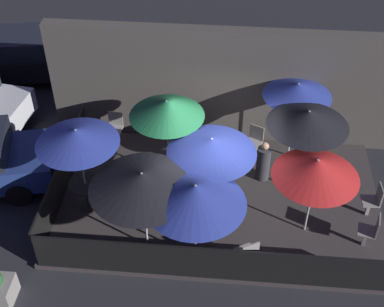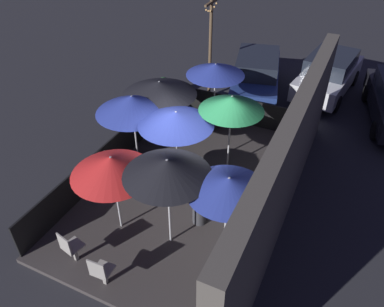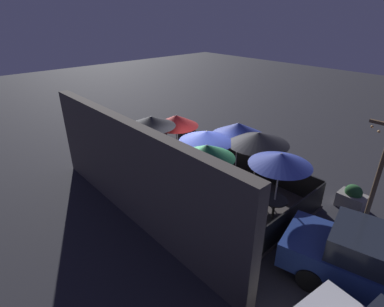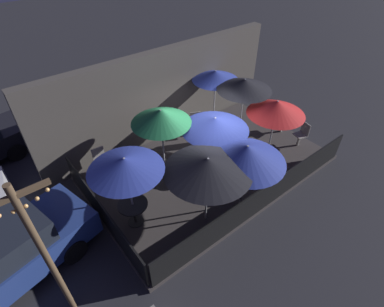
{
  "view_description": "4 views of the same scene",
  "coord_description": "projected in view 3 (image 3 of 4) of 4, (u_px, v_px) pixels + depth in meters",
  "views": [
    {
      "loc": [
        0.16,
        -9.38,
        9.62
      ],
      "look_at": [
        -0.71,
        0.36,
        1.25
      ],
      "focal_mm": 50.0,
      "sensor_mm": 36.0,
      "label": 1
    },
    {
      "loc": [
        7.13,
        3.54,
        7.17
      ],
      "look_at": [
        -0.43,
        -0.02,
        0.97
      ],
      "focal_mm": 35.0,
      "sensor_mm": 36.0,
      "label": 2
    },
    {
      "loc": [
        -7.24,
        6.7,
        6.21
      ],
      "look_at": [
        0.29,
        -0.12,
        1.36
      ],
      "focal_mm": 28.0,
      "sensor_mm": 36.0,
      "label": 3
    },
    {
      "loc": [
        -5.23,
        -5.64,
        6.97
      ],
      "look_at": [
        -0.84,
        -0.1,
        1.17
      ],
      "focal_mm": 28.0,
      "sensor_mm": 36.0,
      "label": 4
    }
  ],
  "objects": [
    {
      "name": "dining_table_1",
      "position": [
        274.0,
        204.0,
        9.45
      ],
      "size": [
        0.81,
        0.81,
        0.75
      ],
      "color": "black",
      "rests_on": "patio_deck"
    },
    {
      "name": "patio_chair_4",
      "position": [
        219.0,
        153.0,
        13.02
      ],
      "size": [
        0.54,
        0.54,
        0.91
      ],
      "rotation": [
        0.0,
        0.0,
        2.06
      ],
      "color": "gray",
      "rests_on": "patio_deck"
    },
    {
      "name": "light_post",
      "position": [
        378.0,
        178.0,
        7.98
      ],
      "size": [
        1.1,
        0.12,
        3.91
      ],
      "color": "brown",
      "rests_on": "ground_plane"
    },
    {
      "name": "fence_front",
      "position": [
        236.0,
        156.0,
        12.76
      ],
      "size": [
        7.68,
        0.05,
        0.95
      ],
      "color": "black",
      "rests_on": "patio_deck"
    },
    {
      "name": "ground_plane",
      "position": [
        195.0,
        188.0,
        11.58
      ],
      "size": [
        60.0,
        60.0,
        0.0
      ],
      "primitive_type": "plane",
      "color": "#26262B"
    },
    {
      "name": "fence_side_left",
      "position": [
        285.0,
        224.0,
        8.72
      ],
      "size": [
        0.05,
        4.65,
        0.95
      ],
      "color": "black",
      "rests_on": "patio_deck"
    },
    {
      "name": "patio_umbrella_5",
      "position": [
        207.0,
        151.0,
        9.26
      ],
      "size": [
        1.8,
        1.8,
        2.38
      ],
      "color": "#B2B2B7",
      "rests_on": "patio_deck"
    },
    {
      "name": "patio_chair_3",
      "position": [
        215.0,
        239.0,
        8.11
      ],
      "size": [
        0.43,
        0.43,
        0.94
      ],
      "rotation": [
        0.0,
        0.0,
        -1.65
      ],
      "color": "gray",
      "rests_on": "patio_deck"
    },
    {
      "name": "patio_chair_0",
      "position": [
        145.0,
        145.0,
        13.86
      ],
      "size": [
        0.42,
        0.42,
        0.91
      ],
      "rotation": [
        0.0,
        0.0,
        -3.09
      ],
      "color": "gray",
      "rests_on": "patio_deck"
    },
    {
      "name": "patio_chair_2",
      "position": [
        143.0,
        182.0,
        10.8
      ],
      "size": [
        0.53,
        0.53,
        0.91
      ],
      "rotation": [
        0.0,
        0.0,
        -2.02
      ],
      "color": "gray",
      "rests_on": "patio_deck"
    },
    {
      "name": "patio_umbrella_6",
      "position": [
        124.0,
        133.0,
        10.69
      ],
      "size": [
        1.73,
        1.73,
        2.32
      ],
      "color": "#B2B2B7",
      "rests_on": "patio_deck"
    },
    {
      "name": "patio_umbrella_2",
      "position": [
        238.0,
        129.0,
        11.51
      ],
      "size": [
        2.09,
        2.09,
        2.23
      ],
      "color": "#B2B2B7",
      "rests_on": "patio_deck"
    },
    {
      "name": "patio_deck",
      "position": [
        195.0,
        187.0,
        11.55
      ],
      "size": [
        7.88,
        4.85,
        0.12
      ],
      "color": "#383333",
      "rests_on": "ground_plane"
    },
    {
      "name": "patron_0",
      "position": [
        159.0,
        172.0,
        11.48
      ],
      "size": [
        0.41,
        0.41,
        1.16
      ],
      "rotation": [
        0.0,
        0.0,
        0.14
      ],
      "color": "#333338",
      "rests_on": "patio_deck"
    },
    {
      "name": "patio_umbrella_4",
      "position": [
        151.0,
        121.0,
        11.53
      ],
      "size": [
        1.9,
        1.9,
        2.44
      ],
      "color": "#B2B2B7",
      "rests_on": "patio_deck"
    },
    {
      "name": "patio_chair_1",
      "position": [
        165.0,
        140.0,
        14.3
      ],
      "size": [
        0.48,
        0.48,
        0.92
      ],
      "rotation": [
        0.0,
        0.0,
        2.92
      ],
      "color": "gray",
      "rests_on": "patio_deck"
    },
    {
      "name": "patio_umbrella_1",
      "position": [
        281.0,
        159.0,
        8.77
      ],
      "size": [
        1.88,
        1.88,
        2.35
      ],
      "color": "#B2B2B7",
      "rests_on": "patio_deck"
    },
    {
      "name": "building_wall",
      "position": [
        132.0,
        173.0,
        9.24
      ],
      "size": [
        9.48,
        0.36,
        3.39
      ],
      "color": "#4C4742",
      "rests_on": "ground_plane"
    },
    {
      "name": "dining_table_0",
      "position": [
        206.0,
        172.0,
        11.37
      ],
      "size": [
        0.83,
        0.83,
        0.72
      ],
      "color": "black",
      "rests_on": "patio_deck"
    },
    {
      "name": "planter_box",
      "position": [
        352.0,
        198.0,
        10.32
      ],
      "size": [
        0.88,
        0.62,
        0.88
      ],
      "color": "gray",
      "rests_on": "ground_plane"
    },
    {
      "name": "patio_umbrella_7",
      "position": [
        258.0,
        138.0,
        10.6
      ],
      "size": [
        2.24,
        2.24,
        2.23
      ],
      "color": "#B2B2B7",
      "rests_on": "patio_deck"
    },
    {
      "name": "patio_umbrella_0",
      "position": [
        206.0,
        136.0,
        10.74
      ],
      "size": [
        2.01,
        2.01,
        2.22
      ],
      "color": "#B2B2B7",
      "rests_on": "patio_deck"
    },
    {
      "name": "patio_umbrella_3",
      "position": [
        176.0,
        120.0,
        12.55
      ],
      "size": [
        1.89,
        1.89,
        2.17
      ],
      "color": "#B2B2B7",
      "rests_on": "patio_deck"
    }
  ]
}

